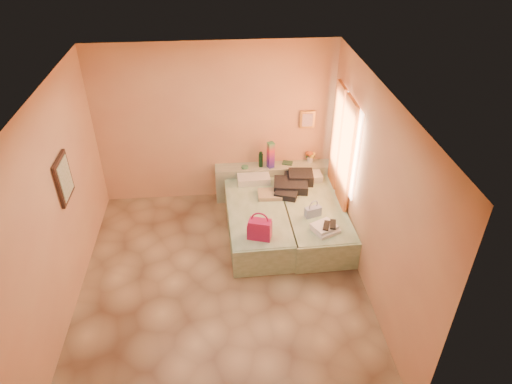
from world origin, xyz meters
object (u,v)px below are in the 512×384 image
(flower_vase, at_px, (310,156))
(water_bottle, at_px, (261,159))
(bed_right, at_px, (313,218))
(blue_handbag, at_px, (313,212))
(headboard_ledge, at_px, (273,181))
(magenta_handbag, at_px, (260,229))
(towel_stack, at_px, (326,228))
(green_book, at_px, (287,163))
(bed_left, at_px, (258,221))

(flower_vase, bearing_deg, water_bottle, -174.46)
(bed_right, relative_size, blue_handbag, 8.07)
(headboard_ledge, bearing_deg, magenta_handbag, -103.17)
(water_bottle, xyz_separation_m, magenta_handbag, (-0.19, -1.76, -0.13))
(magenta_handbag, bearing_deg, bed_right, 54.77)
(water_bottle, distance_m, towel_stack, 1.89)
(green_book, bearing_deg, headboard_ledge, -152.56)
(bed_right, distance_m, green_book, 1.19)
(bed_right, relative_size, green_book, 11.32)
(headboard_ledge, height_order, blue_handbag, blue_handbag)
(water_bottle, distance_m, green_book, 0.50)
(bed_right, relative_size, flower_vase, 8.39)
(water_bottle, xyz_separation_m, flower_vase, (0.89, 0.09, -0.02))
(bed_left, distance_m, bed_right, 0.90)
(headboard_ledge, bearing_deg, towel_stack, -71.71)
(water_bottle, xyz_separation_m, towel_stack, (0.79, -1.70, -0.24))
(headboard_ledge, bearing_deg, blue_handbag, -71.29)
(bed_left, distance_m, towel_stack, 1.19)
(flower_vase, xyz_separation_m, towel_stack, (-0.10, -1.79, -0.22))
(headboard_ledge, xyz_separation_m, magenta_handbag, (-0.41, -1.77, 0.33))
(bed_left, xyz_separation_m, water_bottle, (0.15, 1.04, 0.54))
(flower_vase, distance_m, towel_stack, 1.81)
(water_bottle, bearing_deg, blue_handbag, -62.88)
(bed_right, height_order, green_book, green_book)
(flower_vase, relative_size, towel_stack, 0.68)
(bed_left, height_order, flower_vase, flower_vase)
(water_bottle, height_order, magenta_handbag, water_bottle)
(bed_right, bearing_deg, green_book, 102.46)
(water_bottle, bearing_deg, headboard_ledge, 2.69)
(water_bottle, bearing_deg, towel_stack, -65.08)
(bed_right, bearing_deg, flower_vase, 81.40)
(headboard_ledge, distance_m, green_book, 0.43)
(bed_right, bearing_deg, blue_handbag, -106.67)
(water_bottle, relative_size, flower_vase, 1.15)
(bed_right, distance_m, blue_handbag, 0.44)
(water_bottle, relative_size, blue_handbag, 1.10)
(flower_vase, distance_m, magenta_handbag, 2.14)
(headboard_ledge, height_order, flower_vase, flower_vase)
(headboard_ledge, relative_size, bed_right, 1.02)
(bed_left, bearing_deg, magenta_handbag, -94.67)
(blue_handbag, relative_size, towel_stack, 0.71)
(bed_right, height_order, towel_stack, towel_stack)
(bed_left, relative_size, green_book, 11.32)
(headboard_ledge, height_order, water_bottle, water_bottle)
(green_book, distance_m, blue_handbag, 1.38)
(headboard_ledge, xyz_separation_m, green_book, (0.25, 0.04, 0.34))
(bed_left, bearing_deg, green_book, 58.39)
(bed_left, relative_size, towel_stack, 5.71)
(green_book, relative_size, magenta_handbag, 0.53)
(blue_handbag, bearing_deg, magenta_handbag, -169.70)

